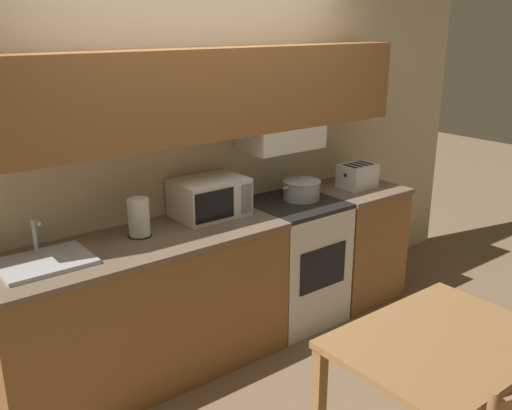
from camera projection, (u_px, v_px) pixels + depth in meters
The scene contains 11 objects.
ground_plane at pixel (204, 323), 4.30m from camera, with size 16.00×16.00×0.00m, color #7F664C.
wall_back at pixel (205, 130), 3.81m from camera, with size 5.50×0.38×2.55m.
lower_counter_main at pixel (144, 310), 3.54m from camera, with size 1.84×0.66×0.92m.
lower_counter_right_stub at pixel (352, 241), 4.64m from camera, with size 0.65×0.66×0.92m.
stove_range at pixel (293, 260), 4.27m from camera, with size 0.62×0.64×0.92m.
cooking_pot at pixel (302, 189), 4.17m from camera, with size 0.36×0.28×0.14m.
microwave at pixel (210, 197), 3.80m from camera, with size 0.47×0.35×0.25m.
toaster at pixel (357, 176), 4.46m from camera, with size 0.28×0.22×0.18m.
sink_basin at pixel (45, 261), 3.07m from camera, with size 0.48×0.37×0.23m.
paper_towel_roll at pixel (139, 218), 3.44m from camera, with size 0.15×0.15×0.24m.
dining_table at pixel (441, 361), 2.67m from camera, with size 1.00×0.75×0.77m.
Camera 1 is at (-2.04, -3.25, 2.18)m, focal length 40.00 mm.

